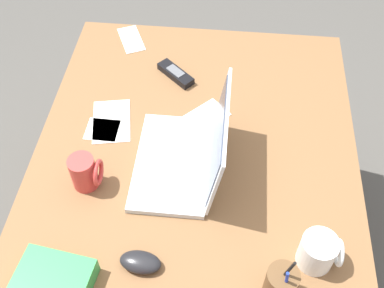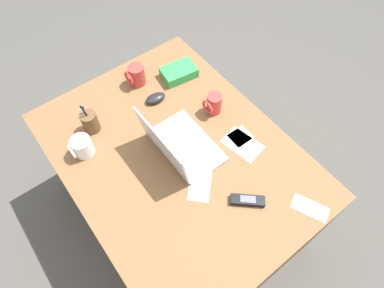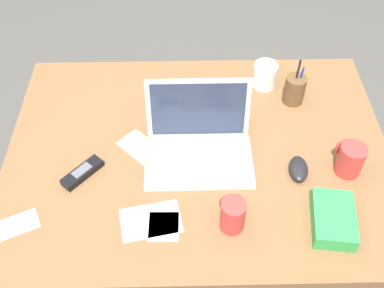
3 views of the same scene
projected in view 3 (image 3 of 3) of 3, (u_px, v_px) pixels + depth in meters
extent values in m
plane|color=#4C4944|center=(197.00, 254.00, 2.06)|extent=(6.00, 6.00, 0.00)
cube|color=brown|center=(197.00, 210.00, 1.79)|extent=(1.27, 0.95, 0.71)
cube|color=silver|center=(198.00, 163.00, 1.48)|extent=(0.34, 0.21, 0.02)
cube|color=silver|center=(198.00, 156.00, 1.48)|extent=(0.28, 0.11, 0.00)
cube|color=silver|center=(198.00, 177.00, 1.43)|extent=(0.10, 0.05, 0.00)
cube|color=silver|center=(197.00, 109.00, 1.48)|extent=(0.33, 0.04, 0.22)
cube|color=#283347|center=(197.00, 110.00, 1.47)|extent=(0.30, 0.03, 0.19)
ellipsoid|color=black|center=(299.00, 169.00, 1.45)|extent=(0.07, 0.11, 0.03)
cylinder|color=#C63833|center=(233.00, 216.00, 1.30)|extent=(0.07, 0.07, 0.10)
torus|color=#C63833|center=(232.00, 202.00, 1.32)|extent=(0.07, 0.01, 0.07)
cylinder|color=#C63833|center=(350.00, 160.00, 1.43)|extent=(0.08, 0.08, 0.11)
torus|color=#C63833|center=(347.00, 147.00, 1.46)|extent=(0.08, 0.01, 0.08)
cylinder|color=white|center=(265.00, 75.00, 1.71)|extent=(0.09, 0.09, 0.09)
torus|color=white|center=(263.00, 65.00, 1.74)|extent=(0.07, 0.01, 0.07)
cube|color=black|center=(82.00, 173.00, 1.45)|extent=(0.13, 0.13, 0.02)
cube|color=#595B60|center=(82.00, 170.00, 1.44)|extent=(0.07, 0.07, 0.00)
cylinder|color=brown|center=(295.00, 90.00, 1.65)|extent=(0.07, 0.07, 0.11)
cylinder|color=#1933B2|center=(300.00, 81.00, 1.63)|extent=(0.01, 0.02, 0.13)
cylinder|color=black|center=(296.00, 80.00, 1.61)|extent=(0.02, 0.03, 0.16)
cube|color=green|center=(333.00, 219.00, 1.32)|extent=(0.14, 0.19, 0.05)
cube|color=white|center=(151.00, 221.00, 1.34)|extent=(0.19, 0.15, 0.00)
cube|color=white|center=(13.00, 226.00, 1.33)|extent=(0.16, 0.13, 0.00)
cube|color=white|center=(164.00, 227.00, 1.33)|extent=(0.09, 0.10, 0.00)
cube|color=white|center=(141.00, 147.00, 1.53)|extent=(0.17, 0.17, 0.00)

